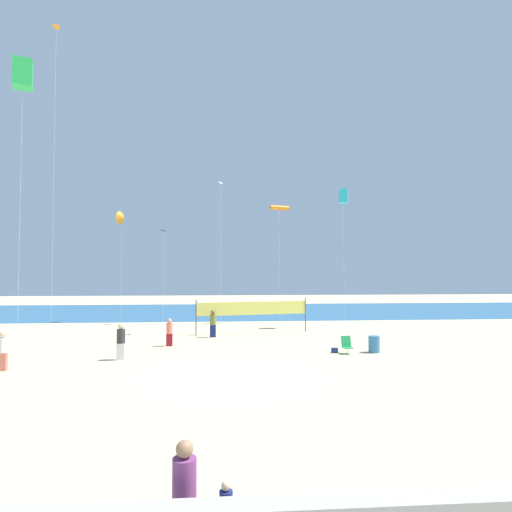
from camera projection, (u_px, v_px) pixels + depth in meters
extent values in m
plane|color=#D1BC89|center=(230.00, 376.00, 17.53)|extent=(120.00, 120.00, 0.00)
cube|color=#28608C|center=(226.00, 311.00, 46.45)|extent=(120.00, 20.00, 0.01)
cylinder|color=#7A3872|center=(184.00, 478.00, 6.61)|extent=(0.37, 0.37, 0.62)
sphere|color=#997051|center=(185.00, 449.00, 6.63)|extent=(0.28, 0.28, 0.28)
cylinder|color=navy|center=(226.00, 502.00, 6.76)|extent=(0.21, 0.21, 0.35)
sphere|color=beige|center=(226.00, 486.00, 6.77)|extent=(0.16, 0.16, 0.16)
cube|color=#EA7260|center=(2.00, 362.00, 18.40)|extent=(0.37, 0.22, 0.77)
cylinder|color=white|center=(3.00, 345.00, 18.43)|extent=(0.39, 0.39, 0.64)
sphere|color=beige|center=(3.00, 334.00, 18.44)|extent=(0.29, 0.29, 0.29)
cube|color=maroon|center=(169.00, 340.00, 24.51)|extent=(0.34, 0.21, 0.72)
cylinder|color=#EA7260|center=(169.00, 328.00, 24.53)|extent=(0.36, 0.36, 0.59)
sphere|color=tan|center=(170.00, 321.00, 24.55)|extent=(0.26, 0.26, 0.26)
cube|color=white|center=(121.00, 352.00, 20.66)|extent=(0.38, 0.23, 0.80)
cylinder|color=#2D2D33|center=(121.00, 336.00, 20.69)|extent=(0.40, 0.40, 0.66)
sphere|color=beige|center=(121.00, 326.00, 20.70)|extent=(0.30, 0.30, 0.30)
cube|color=navy|center=(213.00, 331.00, 27.85)|extent=(0.38, 0.23, 0.80)
cylinder|color=olive|center=(213.00, 320.00, 27.88)|extent=(0.40, 0.40, 0.66)
sphere|color=brown|center=(213.00, 312.00, 27.89)|extent=(0.30, 0.30, 0.30)
cube|color=#1E8C4C|center=(348.00, 348.00, 22.13)|extent=(0.52, 0.48, 0.03)
cube|color=#1E8C4C|center=(346.00, 341.00, 22.43)|extent=(0.52, 0.23, 0.57)
cylinder|color=silver|center=(348.00, 351.00, 21.99)|extent=(0.03, 0.03, 0.32)
cylinder|color=silver|center=(347.00, 350.00, 22.27)|extent=(0.03, 0.03, 0.32)
cylinder|color=teal|center=(374.00, 344.00, 22.57)|extent=(0.59, 0.59, 0.86)
cylinder|color=#4C4C51|center=(196.00, 318.00, 28.52)|extent=(0.08, 0.08, 2.40)
cylinder|color=#4C4C51|center=(305.00, 315.00, 30.55)|extent=(0.08, 0.08, 2.40)
cube|color=#EAE566|center=(253.00, 308.00, 29.55)|extent=(7.64, 1.46, 0.90)
cube|color=navy|center=(335.00, 350.00, 22.40)|extent=(0.34, 0.17, 0.27)
cylinder|color=silver|center=(221.00, 258.00, 29.67)|extent=(0.01, 0.01, 10.41)
pyramid|color=white|center=(221.00, 183.00, 29.86)|extent=(0.38, 0.37, 0.23)
cylinder|color=silver|center=(54.00, 183.00, 25.76)|extent=(0.01, 0.01, 19.14)
pyramid|color=orange|center=(57.00, 26.00, 26.14)|extent=(0.54, 0.55, 0.22)
cylinder|color=silver|center=(344.00, 261.00, 32.84)|extent=(0.01, 0.01, 10.07)
cube|color=#26BFCC|center=(343.00, 196.00, 33.02)|extent=(0.84, 0.84, 1.06)
cylinder|color=silver|center=(121.00, 270.00, 36.61)|extent=(0.01, 0.01, 8.87)
cone|color=orange|center=(122.00, 218.00, 36.78)|extent=(0.81, 1.20, 1.14)
cylinder|color=silver|center=(163.00, 277.00, 35.08)|extent=(0.01, 0.01, 7.59)
pyramid|color=black|center=(164.00, 230.00, 35.21)|extent=(0.63, 0.62, 0.28)
cylinder|color=silver|center=(280.00, 265.00, 35.81)|extent=(0.01, 0.01, 9.61)
cylinder|color=orange|center=(280.00, 208.00, 35.99)|extent=(1.69, 0.79, 0.37)
sphere|color=pink|center=(280.00, 211.00, 35.98)|extent=(0.22, 0.22, 0.22)
cylinder|color=silver|center=(20.00, 214.00, 21.64)|extent=(0.01, 0.01, 14.34)
cube|color=green|center=(23.00, 74.00, 21.91)|extent=(1.15, 1.15, 1.43)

